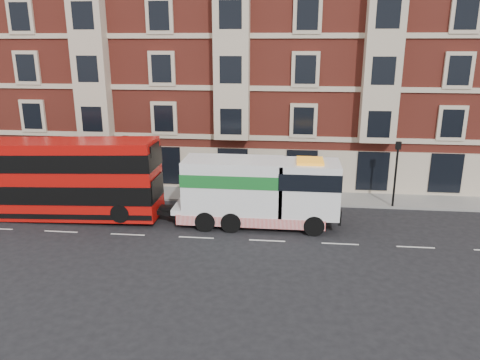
{
  "coord_description": "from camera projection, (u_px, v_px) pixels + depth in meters",
  "views": [
    {
      "loc": [
        5.07,
        -23.95,
        10.63
      ],
      "look_at": [
        2.05,
        4.0,
        2.28
      ],
      "focal_mm": 35.0,
      "sensor_mm": 36.0,
      "label": 1
    }
  ],
  "objects": [
    {
      "name": "victorian_terrace",
      "position": [
        236.0,
        49.0,
        37.75
      ],
      "size": [
        45.0,
        12.0,
        20.4
      ],
      "color": "maroon",
      "rests_on": "ground"
    },
    {
      "name": "tow_truck",
      "position": [
        256.0,
        191.0,
        27.6
      ],
      "size": [
        9.7,
        2.87,
        4.04
      ],
      "color": "white",
      "rests_on": "ground"
    },
    {
      "name": "ground",
      "position": [
        196.0,
        238.0,
        26.38
      ],
      "size": [
        120.0,
        120.0,
        0.0
      ],
      "primitive_type": "plane",
      "color": "black",
      "rests_on": "ground"
    },
    {
      "name": "double_decker_bus",
      "position": [
        61.0,
        178.0,
        28.71
      ],
      "size": [
        12.11,
        2.78,
        4.9
      ],
      "color": "#B90E0A",
      "rests_on": "ground"
    },
    {
      "name": "sidewalk",
      "position": [
        217.0,
        195.0,
        33.5
      ],
      "size": [
        90.0,
        3.0,
        0.15
      ],
      "primitive_type": "cube",
      "color": "slate",
      "rests_on": "ground"
    },
    {
      "name": "pedestrian",
      "position": [
        45.0,
        182.0,
        33.26
      ],
      "size": [
        0.76,
        0.67,
        1.75
      ],
      "primitive_type": "imported",
      "rotation": [
        0.0,
        0.0,
        -0.49
      ],
      "color": "#1B1C36",
      "rests_on": "sidewalk"
    },
    {
      "name": "lamp_post_west",
      "position": [
        127.0,
        162.0,
        32.14
      ],
      "size": [
        0.35,
        0.15,
        4.35
      ],
      "color": "black",
      "rests_on": "sidewalk"
    },
    {
      "name": "lamp_post_east",
      "position": [
        396.0,
        169.0,
        30.29
      ],
      "size": [
        0.35,
        0.15,
        4.35
      ],
      "color": "black",
      "rests_on": "sidewalk"
    }
  ]
}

